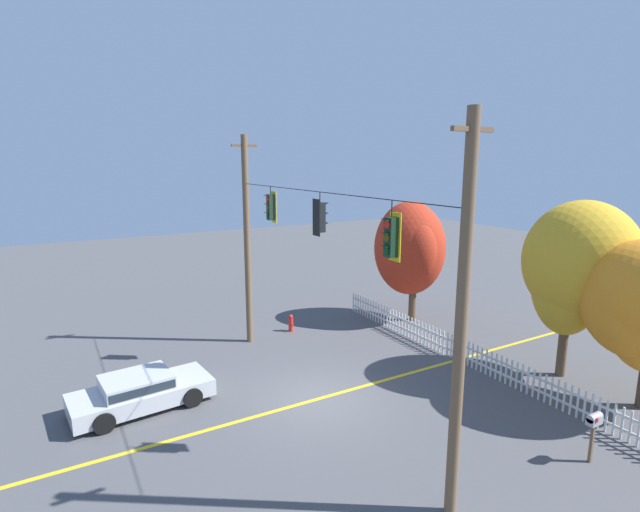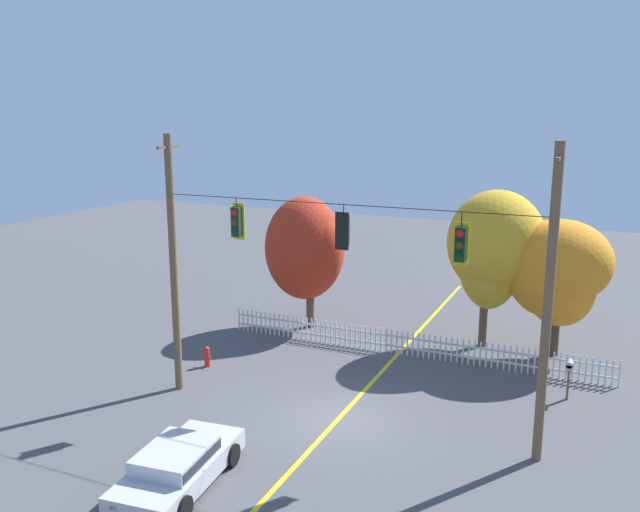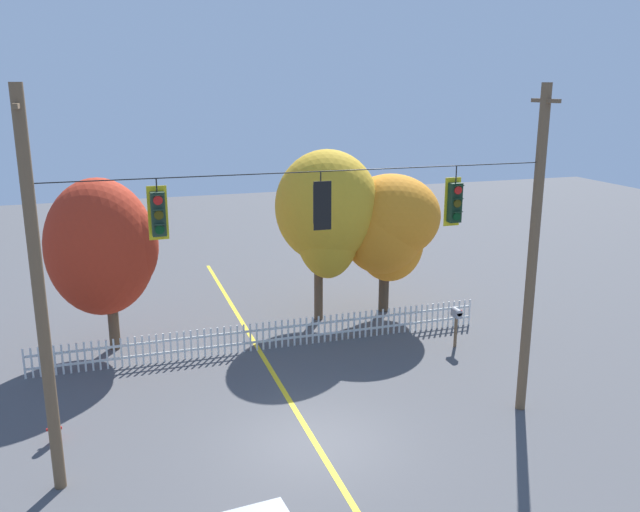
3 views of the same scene
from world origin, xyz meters
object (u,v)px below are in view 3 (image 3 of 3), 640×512
object	(u,v)px
autumn_maple_near_fence	(105,247)
traffic_signal_northbound_secondary	(158,214)
traffic_signal_eastbound_side	(455,202)
traffic_signal_westbound_side	(321,205)
autumn_maple_mid	(327,211)
roadside_mailbox	(456,316)
fire_hydrant	(54,427)
autumn_oak_far_east	(387,225)

from	to	relation	value
autumn_maple_near_fence	traffic_signal_northbound_secondary	bearing A→B (deg)	-81.27
traffic_signal_eastbound_side	traffic_signal_westbound_side	bearing A→B (deg)	-179.69
autumn_maple_mid	roadside_mailbox	distance (m)	6.16
traffic_signal_westbound_side	autumn_maple_near_fence	distance (m)	9.72
autumn_maple_near_fence	roadside_mailbox	distance (m)	12.16
traffic_signal_westbound_side	autumn_maple_near_fence	xyz separation A→B (m)	(-4.94, 7.98, -2.52)
fire_hydrant	roadside_mailbox	xyz separation A→B (m)	(12.98, 2.46, 0.76)
autumn_maple_near_fence	fire_hydrant	world-z (taller)	autumn_maple_near_fence
traffic_signal_eastbound_side	autumn_maple_mid	bearing A→B (deg)	92.91
autumn_maple_near_fence	traffic_signal_westbound_side	bearing A→B (deg)	-58.24
autumn_maple_near_fence	roadside_mailbox	world-z (taller)	autumn_maple_near_fence
traffic_signal_northbound_secondary	fire_hydrant	xyz separation A→B (m)	(-2.79, 2.15, -5.81)
fire_hydrant	roadside_mailbox	bearing A→B (deg)	10.73
traffic_signal_westbound_side	autumn_oak_far_east	xyz separation A→B (m)	(5.52, 8.56, -2.56)
traffic_signal_westbound_side	fire_hydrant	world-z (taller)	traffic_signal_westbound_side
autumn_oak_far_east	fire_hydrant	size ratio (longest dim) A/B	6.94
traffic_signal_northbound_secondary	traffic_signal_westbound_side	world-z (taller)	same
autumn_maple_mid	fire_hydrant	size ratio (longest dim) A/B	8.16
roadside_mailbox	fire_hydrant	bearing A→B (deg)	-169.27
autumn_maple_near_fence	fire_hydrant	xyz separation A→B (m)	(-1.57, -5.81, -3.29)
autumn_maple_mid	autumn_oak_far_east	world-z (taller)	autumn_maple_mid
traffic_signal_westbound_side	fire_hydrant	xyz separation A→B (m)	(-6.51, 2.17, -5.81)
autumn_oak_far_east	traffic_signal_northbound_secondary	bearing A→B (deg)	-137.24
traffic_signal_northbound_secondary	autumn_maple_near_fence	xyz separation A→B (m)	(-1.22, 7.96, -2.52)
traffic_signal_westbound_side	autumn_maple_mid	distance (m)	9.42
traffic_signal_eastbound_side	autumn_oak_far_east	world-z (taller)	traffic_signal_eastbound_side
traffic_signal_northbound_secondary	autumn_maple_mid	xyz separation A→B (m)	(6.82, 8.68, -1.90)
traffic_signal_westbound_side	roadside_mailbox	size ratio (longest dim) A/B	0.96
autumn_maple_mid	autumn_maple_near_fence	bearing A→B (deg)	-174.90
autumn_maple_mid	autumn_oak_far_east	size ratio (longest dim) A/B	1.18
autumn_oak_far_east	traffic_signal_westbound_side	bearing A→B (deg)	-122.82
autumn_maple_near_fence	autumn_maple_mid	world-z (taller)	autumn_maple_mid
traffic_signal_westbound_side	roadside_mailbox	distance (m)	9.42
traffic_signal_northbound_secondary	traffic_signal_eastbound_side	size ratio (longest dim) A/B	0.89
traffic_signal_westbound_side	roadside_mailbox	xyz separation A→B (m)	(6.47, 4.63, -5.05)
traffic_signal_westbound_side	autumn_maple_mid	xyz separation A→B (m)	(3.10, 8.70, -1.89)
traffic_signal_northbound_secondary	traffic_signal_eastbound_side	world-z (taller)	same
autumn_maple_near_fence	autumn_oak_far_east	distance (m)	10.48
autumn_oak_far_east	autumn_maple_mid	bearing A→B (deg)	176.84
roadside_mailbox	autumn_oak_far_east	bearing A→B (deg)	103.58
traffic_signal_eastbound_side	fire_hydrant	xyz separation A→B (m)	(-10.05, 2.15, -5.67)
traffic_signal_northbound_secondary	roadside_mailbox	world-z (taller)	traffic_signal_northbound_secondary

